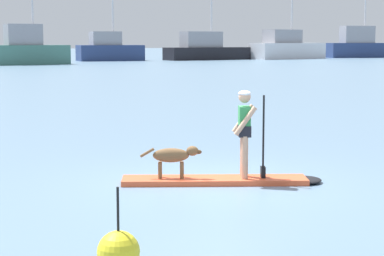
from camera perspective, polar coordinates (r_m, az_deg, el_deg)
ground_plane at (r=12.73m, az=1.86°, el=-4.54°), size 400.00×400.00×0.00m
paddleboard at (r=12.73m, az=2.90°, el=-4.31°), size 3.62×2.00×0.10m
person_paddler at (r=12.61m, az=4.39°, el=0.03°), size 0.68×0.59×1.60m
dog at (r=12.61m, az=-1.52°, el=-2.34°), size 1.06×0.51×0.59m
moored_boat_far_starboard at (r=75.88m, az=-13.32°, el=6.33°), size 8.47×3.42×12.11m
moored_boat_starboard at (r=88.39m, az=-6.82°, el=6.43°), size 8.30×3.88×11.07m
moored_boat_center at (r=91.91m, az=1.12°, el=6.49°), size 12.13×4.46×8.94m
moored_boat_far_port at (r=97.39m, az=7.77°, el=6.56°), size 12.17×5.89×10.75m
moored_boat_outer at (r=106.61m, az=13.64°, el=6.59°), size 10.98×4.26×11.56m
marker_buoy at (r=7.92m, az=-6.06°, el=-10.09°), size 0.49×0.49×0.99m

